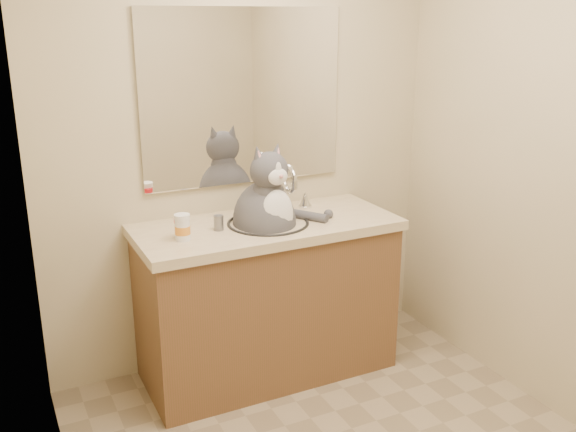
% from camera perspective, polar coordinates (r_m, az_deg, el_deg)
% --- Properties ---
extents(room, '(2.22, 2.52, 2.42)m').
position_cam_1_polar(room, '(2.35, 7.72, 1.01)').
color(room, gray).
rests_on(room, ground).
extents(vanity, '(1.34, 0.59, 1.12)m').
position_cam_1_polar(vanity, '(3.41, -1.85, -7.08)').
color(vanity, brown).
rests_on(vanity, ground).
extents(mirror, '(1.10, 0.02, 0.90)m').
position_cam_1_polar(mirror, '(3.38, -3.95, 10.45)').
color(mirror, white).
rests_on(mirror, room).
extents(shower_curtain, '(0.02, 1.30, 1.93)m').
position_cam_1_polar(shower_curtain, '(2.15, -18.32, -6.20)').
color(shower_curtain, beige).
rests_on(shower_curtain, ground).
extents(cat, '(0.49, 0.39, 0.63)m').
position_cam_1_polar(cat, '(3.22, -1.94, -0.01)').
color(cat, '#47474C').
rests_on(cat, vanity).
extents(pill_bottle_redcap, '(0.07, 0.07, 0.10)m').
position_cam_1_polar(pill_bottle_redcap, '(3.06, -9.53, -1.06)').
color(pill_bottle_redcap, white).
rests_on(pill_bottle_redcap, vanity).
extents(pill_bottle_orange, '(0.09, 0.09, 0.13)m').
position_cam_1_polar(pill_bottle_orange, '(3.03, -9.36, -1.04)').
color(pill_bottle_orange, white).
rests_on(pill_bottle_orange, vanity).
extents(grey_canister, '(0.05, 0.05, 0.08)m').
position_cam_1_polar(grey_canister, '(3.15, -6.18, -0.60)').
color(grey_canister, slate).
rests_on(grey_canister, vanity).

